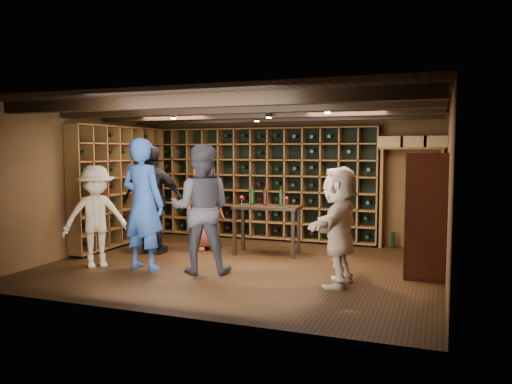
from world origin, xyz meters
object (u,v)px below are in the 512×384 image
(man_blue_shirt, at_px, (143,204))
(guest_woman_black, at_px, (153,200))
(guest_beige, at_px, (339,226))
(tasting_table, at_px, (267,211))
(display_cabinet, at_px, (426,218))
(man_grey_suit, at_px, (201,209))
(guest_khaki, at_px, (96,216))
(guest_red_floral, at_px, (204,206))

(man_blue_shirt, height_order, guest_woman_black, man_blue_shirt)
(guest_beige, relative_size, tasting_table, 1.38)
(guest_woman_black, bearing_deg, display_cabinet, 170.91)
(man_grey_suit, relative_size, guest_khaki, 1.21)
(man_blue_shirt, height_order, guest_red_floral, man_blue_shirt)
(display_cabinet, height_order, guest_red_floral, display_cabinet)
(man_blue_shirt, height_order, man_grey_suit, man_blue_shirt)
(man_blue_shirt, xyz_separation_m, guest_khaki, (-0.78, -0.11, -0.21))
(display_cabinet, bearing_deg, guest_woman_black, 178.25)
(man_blue_shirt, xyz_separation_m, guest_red_floral, (0.18, 1.72, -0.20))
(display_cabinet, height_order, guest_beige, display_cabinet)
(man_blue_shirt, relative_size, guest_woman_black, 1.06)
(display_cabinet, relative_size, tasting_table, 1.51)
(man_blue_shirt, relative_size, man_grey_suit, 1.05)
(man_grey_suit, height_order, guest_red_floral, man_grey_suit)
(guest_khaki, distance_m, guest_beige, 3.76)
(guest_khaki, bearing_deg, guest_beige, -42.92)
(guest_beige, height_order, tasting_table, guest_beige)
(tasting_table, bearing_deg, man_blue_shirt, -133.18)
(man_blue_shirt, bearing_deg, guest_beige, -170.17)
(man_grey_suit, bearing_deg, display_cabinet, 177.04)
(guest_khaki, bearing_deg, guest_red_floral, 15.62)
(guest_woman_black, relative_size, guest_beige, 1.18)
(guest_red_floral, bearing_deg, man_blue_shirt, -152.79)
(man_grey_suit, distance_m, guest_beige, 2.06)
(man_blue_shirt, distance_m, guest_red_floral, 1.74)
(display_cabinet, height_order, guest_woman_black, guest_woman_black)
(guest_red_floral, height_order, guest_khaki, guest_red_floral)
(guest_woman_black, bearing_deg, man_grey_suit, 138.61)
(display_cabinet, xyz_separation_m, man_grey_suit, (-3.13, -0.81, 0.10))
(guest_red_floral, relative_size, guest_khaki, 1.01)
(man_grey_suit, bearing_deg, tasting_table, -124.77)
(guest_khaki, bearing_deg, man_blue_shirt, -38.59)
(tasting_table, bearing_deg, guest_beige, -48.50)
(display_cabinet, relative_size, man_blue_shirt, 0.88)
(man_blue_shirt, distance_m, guest_woman_black, 1.18)
(guest_red_floral, height_order, guest_woman_black, guest_woman_black)
(guest_woman_black, relative_size, tasting_table, 1.63)
(tasting_table, bearing_deg, guest_woman_black, -165.34)
(guest_red_floral, xyz_separation_m, guest_beige, (2.79, -1.59, 0.01))
(tasting_table, bearing_deg, display_cabinet, -19.59)
(guest_woman_black, relative_size, guest_khaki, 1.20)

